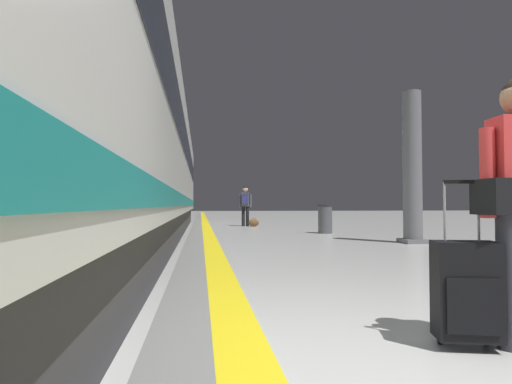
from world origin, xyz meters
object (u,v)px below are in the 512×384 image
rolling_suitcase_foreground (466,290)px  duffel_bag_near (254,223)px  high_speed_train (114,130)px  passenger_near (245,203)px  waste_bin (325,219)px  platform_pillar (412,170)px

rolling_suitcase_foreground → duffel_bag_near: (0.56, 14.80, -0.21)m
high_speed_train → passenger_near: high_speed_train is taller
duffel_bag_near → waste_bin: waste_bin is taller
waste_bin → passenger_near: bearing=113.3°
rolling_suitcase_foreground → duffel_bag_near: 14.81m
duffel_bag_near → waste_bin: bearing=-69.1°
passenger_near → platform_pillar: bearing=-69.5°
rolling_suitcase_foreground → waste_bin: (2.27, 10.33, 0.09)m
high_speed_train → rolling_suitcase_foreground: (3.49, -6.73, -2.14)m
high_speed_train → platform_pillar: size_ratio=8.40×
duffel_bag_near → passenger_near: bearing=142.3°
high_speed_train → passenger_near: (3.73, 8.32, -1.50)m
rolling_suitcase_foreground → platform_pillar: size_ratio=0.29×
high_speed_train → passenger_near: size_ratio=17.93×
high_speed_train → duffel_bag_near: bearing=63.3°
duffel_bag_near → high_speed_train: bearing=-116.7°
rolling_suitcase_foreground → platform_pillar: 7.69m
rolling_suitcase_foreground → platform_pillar: (3.32, 6.80, 1.36)m
high_speed_train → duffel_bag_near: (4.05, 8.07, -2.35)m
passenger_near → platform_pillar: (3.08, -8.25, 0.72)m
duffel_bag_near → platform_pillar: (2.76, -8.00, 1.57)m
platform_pillar → waste_bin: (-1.05, 3.53, -1.27)m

